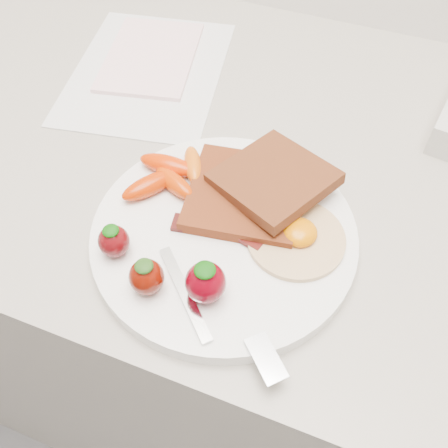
% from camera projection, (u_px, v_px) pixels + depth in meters
% --- Properties ---
extents(counter, '(2.00, 0.60, 0.90)m').
position_uv_depth(counter, '(265.00, 321.00, 0.95)').
color(counter, gray).
rests_on(counter, ground).
extents(plate, '(0.27, 0.27, 0.02)m').
position_uv_depth(plate, '(224.00, 235.00, 0.51)').
color(plate, white).
rests_on(plate, counter).
extents(toast_lower, '(0.13, 0.13, 0.01)m').
position_uv_depth(toast_lower, '(245.00, 194.00, 0.52)').
color(toast_lower, '#471A0B').
rests_on(toast_lower, plate).
extents(toast_upper, '(0.14, 0.14, 0.02)m').
position_uv_depth(toast_upper, '(274.00, 179.00, 0.52)').
color(toast_upper, black).
rests_on(toast_upper, toast_lower).
extents(fried_egg, '(0.13, 0.13, 0.02)m').
position_uv_depth(fried_egg, '(297.00, 237.00, 0.49)').
color(fried_egg, '#F5E7B4').
rests_on(fried_egg, plate).
extents(bacon_strips, '(0.10, 0.06, 0.01)m').
position_uv_depth(bacon_strips, '(222.00, 223.00, 0.50)').
color(bacon_strips, black).
rests_on(bacon_strips, plate).
extents(baby_carrots, '(0.08, 0.11, 0.02)m').
position_uv_depth(baby_carrots, '(169.00, 175.00, 0.54)').
color(baby_carrots, red).
rests_on(baby_carrots, plate).
extents(strawberries, '(0.13, 0.06, 0.05)m').
position_uv_depth(strawberries, '(164.00, 270.00, 0.45)').
color(strawberries, '#52080B').
rests_on(strawberries, plate).
extents(fork, '(0.15, 0.10, 0.00)m').
position_uv_depth(fork, '(220.00, 321.00, 0.44)').
color(fork, silver).
rests_on(fork, plate).
extents(paper_sheet, '(0.25, 0.30, 0.00)m').
position_uv_depth(paper_sheet, '(148.00, 71.00, 0.69)').
color(paper_sheet, silver).
rests_on(paper_sheet, counter).
extents(notepad, '(0.16, 0.20, 0.01)m').
position_uv_depth(notepad, '(151.00, 56.00, 0.70)').
color(notepad, '#FECFD4').
rests_on(notepad, paper_sheet).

